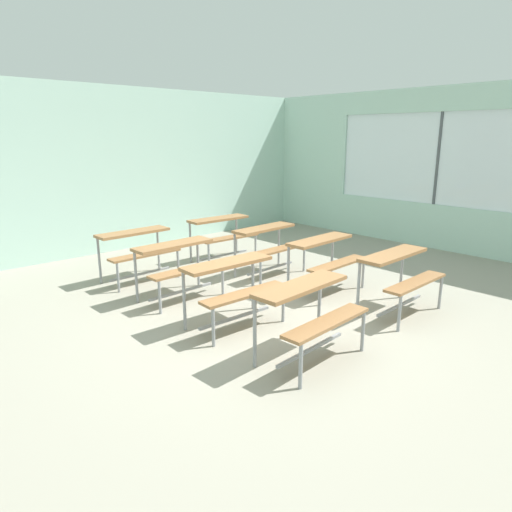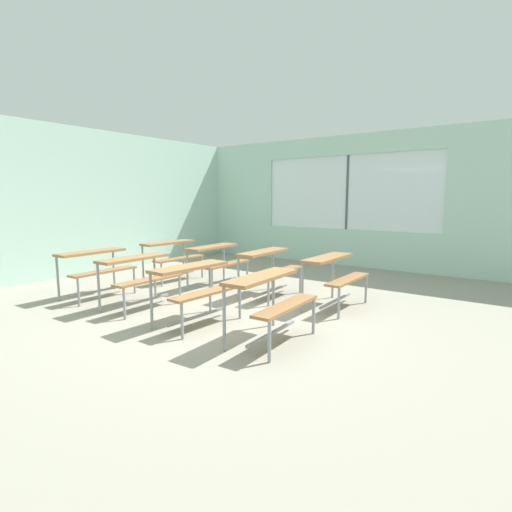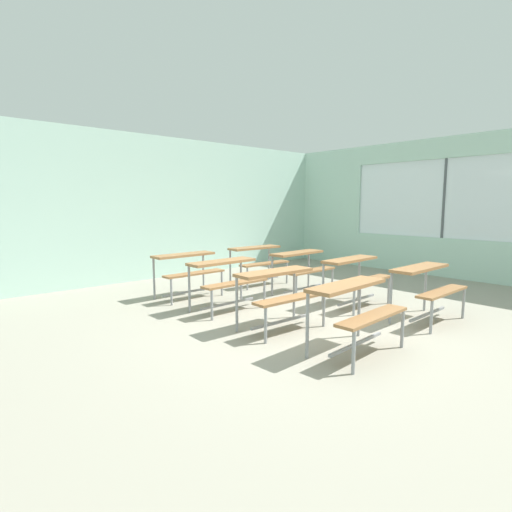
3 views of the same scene
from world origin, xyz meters
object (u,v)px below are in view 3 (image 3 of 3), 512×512
Objects in this scene: desk_bench_r1c0 at (280,285)px; desk_bench_r2c0 at (226,273)px; desk_bench_r2c1 at (302,262)px; desk_bench_r3c0 at (187,265)px; desk_bench_r1c1 at (356,270)px; desk_bench_r0c0 at (355,301)px; desk_bench_r0c1 at (427,280)px; desk_bench_r3c1 at (258,256)px.

desk_bench_r2c0 is at bearing 89.79° from desk_bench_r1c0.
desk_bench_r2c0 is at bearing 176.89° from desk_bench_r2c1.
desk_bench_r1c0 and desk_bench_r2c1 have the same top height.
desk_bench_r1c1 is at bearing -54.46° from desk_bench_r3c0.
desk_bench_r1c1 is at bearing 31.41° from desk_bench_r0c0.
desk_bench_r1c1 is (1.68, 1.15, 0.00)m from desk_bench_r0c0.
desk_bench_r0c0 is 2.30m from desk_bench_r2c0.
desk_bench_r0c1 and desk_bench_r1c0 have the same top height.
desk_bench_r1c1 is 2.26m from desk_bench_r3c1.
desk_bench_r0c0 is at bearing -147.65° from desk_bench_r1c1.
desk_bench_r0c1 is at bearing -86.45° from desk_bench_r3c1.
desk_bench_r1c0 is 1.01× the size of desk_bench_r3c0.
desk_bench_r0c1 is 3.38m from desk_bench_r3c1.
desk_bench_r0c0 and desk_bench_r1c0 have the same top height.
desk_bench_r0c0 and desk_bench_r1c1 have the same top height.
desk_bench_r0c0 is 1.72m from desk_bench_r0c1.
desk_bench_r1c0 and desk_bench_r3c1 have the same top height.
desk_bench_r2c0 and desk_bench_r3c1 have the same top height.
desk_bench_r0c1 is at bearing -91.40° from desk_bench_r2c1.
desk_bench_r2c1 is 1.01× the size of desk_bench_r3c0.
desk_bench_r2c1 is 1.00× the size of desk_bench_r3c1.
desk_bench_r0c1 is 2.24m from desk_bench_r2c1.
desk_bench_r2c0 is (-1.69, 2.27, 0.00)m from desk_bench_r0c1.
desk_bench_r1c0 is at bearing 88.14° from desk_bench_r0c0.
desk_bench_r3c1 is at bearing -0.15° from desk_bench_r3c0.
desk_bench_r2c1 is at bearing 90.19° from desk_bench_r0c1.
desk_bench_r0c1 is 0.98× the size of desk_bench_r3c1.
desk_bench_r2c1 is at bearing -2.11° from desk_bench_r2c0.
desk_bench_r3c1 is at bearing 88.93° from desk_bench_r2c1.
desk_bench_r0c1 is 0.99× the size of desk_bench_r1c1.
desk_bench_r1c1 and desk_bench_r3c1 have the same top height.
desk_bench_r1c1 and desk_bench_r2c0 have the same top height.
desk_bench_r2c1 is (1.71, 1.16, 0.00)m from desk_bench_r1c0.
desk_bench_r1c1 is 2.78m from desk_bench_r3c0.
desk_bench_r1c0 is at bearing -93.66° from desk_bench_r2c0.
desk_bench_r3c0 is (0.03, 3.39, 0.00)m from desk_bench_r0c0.
desk_bench_r1c0 and desk_bench_r3c0 have the same top height.
desk_bench_r1c1 is 1.01× the size of desk_bench_r3c0.
desk_bench_r3c0 and desk_bench_r3c1 have the same top height.
desk_bench_r1c0 and desk_bench_r2c0 have the same top height.
desk_bench_r3c1 is (-0.02, 1.14, 0.00)m from desk_bench_r2c1.
desk_bench_r3c0 is at bearing 86.61° from desk_bench_r0c0.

